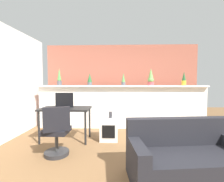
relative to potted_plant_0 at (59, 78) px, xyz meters
name	(u,v)px	position (x,y,z in m)	size (l,w,h in m)	color
ground_plane	(123,162)	(1.79, -1.97, -1.44)	(12.00, 12.00, 0.00)	brown
divider_wall	(121,107)	(1.79, 0.03, -0.84)	(4.74, 0.16, 1.19)	white
plant_shelf	(121,86)	(1.79, -0.01, -0.23)	(4.74, 0.28, 0.04)	white
brick_wall_behind	(121,84)	(1.79, 0.63, -0.19)	(4.74, 0.10, 2.50)	#9E5442
potted_plant_0	(59,78)	(0.00, 0.00, 0.00)	(0.13, 0.13, 0.50)	#4C4C51
potted_plant_1	(90,79)	(0.88, 0.02, -0.03)	(0.13, 0.13, 0.34)	#4C4C51
potted_plant_2	(123,80)	(1.84, 0.01, -0.04)	(0.11, 0.11, 0.35)	#4C4C51
potted_plant_3	(151,78)	(2.61, 0.00, 0.00)	(0.18, 0.18, 0.48)	#B7474C
potted_plant_4	(184,79)	(3.52, -0.03, -0.03)	(0.12, 0.12, 0.38)	gold
desk	(66,111)	(0.50, -1.02, -0.77)	(1.10, 0.60, 0.75)	black
tv_monitor	(64,100)	(0.45, -0.94, -0.52)	(0.41, 0.04, 0.34)	black
office_chair	(57,135)	(0.60, -1.81, -1.05)	(0.51, 0.51, 0.91)	#262628
side_cube_shelf	(109,129)	(1.49, -0.95, -1.19)	(0.40, 0.41, 0.50)	silver
vase_on_shelf	(111,115)	(1.52, -0.91, -0.87)	(0.07, 0.07, 0.15)	#2D2D33
couch	(187,160)	(2.63, -2.44, -1.16)	(1.64, 0.94, 0.80)	black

